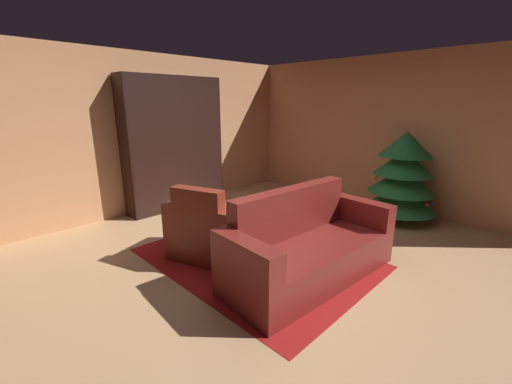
{
  "coord_description": "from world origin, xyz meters",
  "views": [
    {
      "loc": [
        2.47,
        -2.69,
        1.83
      ],
      "look_at": [
        -0.34,
        0.14,
        0.71
      ],
      "focal_mm": 22.7,
      "sensor_mm": 36.0,
      "label": 1
    }
  ],
  "objects_px": {
    "couch_red": "(308,248)",
    "book_stack_on_table": "(250,223)",
    "bottle_on_table": "(244,225)",
    "coffee_table": "(255,231)",
    "armchair_red": "(211,231)",
    "bookshelf_unit": "(180,146)",
    "decorated_tree": "(402,176)"
  },
  "relations": [
    {
      "from": "couch_red",
      "to": "decorated_tree",
      "type": "xyz_separation_m",
      "value": [
        0.0,
        2.46,
        0.39
      ]
    },
    {
      "from": "armchair_red",
      "to": "book_stack_on_table",
      "type": "distance_m",
      "value": 0.51
    },
    {
      "from": "couch_red",
      "to": "bottle_on_table",
      "type": "xyz_separation_m",
      "value": [
        -0.64,
        -0.34,
        0.18
      ]
    },
    {
      "from": "couch_red",
      "to": "bottle_on_table",
      "type": "relative_size",
      "value": 9.47
    },
    {
      "from": "bookshelf_unit",
      "to": "couch_red",
      "type": "distance_m",
      "value": 3.21
    },
    {
      "from": "armchair_red",
      "to": "coffee_table",
      "type": "xyz_separation_m",
      "value": [
        0.45,
        0.31,
        0.04
      ]
    },
    {
      "from": "armchair_red",
      "to": "coffee_table",
      "type": "distance_m",
      "value": 0.55
    },
    {
      "from": "bookshelf_unit",
      "to": "decorated_tree",
      "type": "bearing_deg",
      "value": 33.07
    },
    {
      "from": "armchair_red",
      "to": "decorated_tree",
      "type": "distance_m",
      "value": 3.13
    },
    {
      "from": "bookshelf_unit",
      "to": "armchair_red",
      "type": "height_order",
      "value": "bookshelf_unit"
    },
    {
      "from": "bottle_on_table",
      "to": "bookshelf_unit",
      "type": "bearing_deg",
      "value": 162.22
    },
    {
      "from": "bookshelf_unit",
      "to": "book_stack_on_table",
      "type": "distance_m",
      "value": 2.58
    },
    {
      "from": "bookshelf_unit",
      "to": "bottle_on_table",
      "type": "distance_m",
      "value": 2.63
    },
    {
      "from": "book_stack_on_table",
      "to": "couch_red",
      "type": "bearing_deg",
      "value": 17.23
    },
    {
      "from": "book_stack_on_table",
      "to": "bottle_on_table",
      "type": "xyz_separation_m",
      "value": [
        0.02,
        -0.13,
        0.02
      ]
    },
    {
      "from": "coffee_table",
      "to": "bottle_on_table",
      "type": "distance_m",
      "value": 0.23
    },
    {
      "from": "bookshelf_unit",
      "to": "book_stack_on_table",
      "type": "relative_size",
      "value": 9.62
    },
    {
      "from": "bottle_on_table",
      "to": "decorated_tree",
      "type": "height_order",
      "value": "decorated_tree"
    },
    {
      "from": "bookshelf_unit",
      "to": "book_stack_on_table",
      "type": "xyz_separation_m",
      "value": [
        2.42,
        -0.65,
        -0.61
      ]
    },
    {
      "from": "bookshelf_unit",
      "to": "bottle_on_table",
      "type": "bearing_deg",
      "value": -17.78
    },
    {
      "from": "couch_red",
      "to": "decorated_tree",
      "type": "distance_m",
      "value": 2.49
    },
    {
      "from": "bottle_on_table",
      "to": "decorated_tree",
      "type": "distance_m",
      "value": 2.87
    },
    {
      "from": "bottle_on_table",
      "to": "coffee_table",
      "type": "bearing_deg",
      "value": 90.32
    },
    {
      "from": "coffee_table",
      "to": "book_stack_on_table",
      "type": "height_order",
      "value": "book_stack_on_table"
    },
    {
      "from": "couch_red",
      "to": "book_stack_on_table",
      "type": "relative_size",
      "value": 8.79
    },
    {
      "from": "bottle_on_table",
      "to": "decorated_tree",
      "type": "bearing_deg",
      "value": 77.01
    },
    {
      "from": "bookshelf_unit",
      "to": "coffee_table",
      "type": "xyz_separation_m",
      "value": [
        2.44,
        -0.59,
        -0.71
      ]
    },
    {
      "from": "coffee_table",
      "to": "decorated_tree",
      "type": "xyz_separation_m",
      "value": [
        0.65,
        2.6,
        0.33
      ]
    },
    {
      "from": "decorated_tree",
      "to": "book_stack_on_table",
      "type": "bearing_deg",
      "value": -104.08
    },
    {
      "from": "coffee_table",
      "to": "bookshelf_unit",
      "type": "bearing_deg",
      "value": 166.36
    },
    {
      "from": "decorated_tree",
      "to": "couch_red",
      "type": "bearing_deg",
      "value": -90.04
    },
    {
      "from": "book_stack_on_table",
      "to": "decorated_tree",
      "type": "relative_size",
      "value": 0.17
    }
  ]
}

